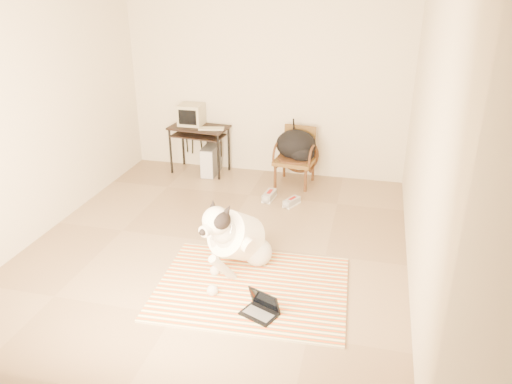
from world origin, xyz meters
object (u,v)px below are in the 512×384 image
(pc_tower, at_px, (211,160))
(backpack, at_px, (297,146))
(crt_monitor, at_px, (191,115))
(dog, at_px, (236,238))
(computer_desk, at_px, (199,133))
(rattan_chair, at_px, (296,156))
(laptop, at_px, (261,308))

(pc_tower, bearing_deg, backpack, -2.26)
(crt_monitor, distance_m, backpack, 1.63)
(dog, relative_size, pc_tower, 2.51)
(crt_monitor, bearing_deg, computer_desk, -32.55)
(pc_tower, height_order, rattan_chair, rattan_chair)
(computer_desk, bearing_deg, backpack, -3.52)
(crt_monitor, relative_size, pc_tower, 0.73)
(crt_monitor, height_order, rattan_chair, crt_monitor)
(computer_desk, relative_size, pc_tower, 1.91)
(rattan_chair, bearing_deg, dog, -94.76)
(crt_monitor, xyz_separation_m, backpack, (1.59, -0.18, -0.30))
(crt_monitor, xyz_separation_m, pc_tower, (0.32, -0.13, -0.63))
(backpack, bearing_deg, crt_monitor, 173.70)
(laptop, distance_m, pc_tower, 3.41)
(pc_tower, height_order, backpack, backpack)
(crt_monitor, xyz_separation_m, rattan_chair, (1.58, -0.17, -0.45))
(laptop, xyz_separation_m, crt_monitor, (-1.79, 3.19, 0.77))
(dog, bearing_deg, crt_monitor, 118.79)
(crt_monitor, distance_m, pc_tower, 0.72)
(crt_monitor, bearing_deg, backpack, -6.30)
(backpack, bearing_deg, computer_desk, 176.48)
(pc_tower, xyz_separation_m, backpack, (1.27, -0.05, 0.34))
(laptop, relative_size, rattan_chair, 0.46)
(computer_desk, xyz_separation_m, pc_tower, (0.18, -0.04, -0.38))
(dog, bearing_deg, rattan_chair, 85.24)
(dog, distance_m, laptop, 0.84)
(crt_monitor, distance_m, rattan_chair, 1.65)
(laptop, xyz_separation_m, computer_desk, (-1.66, 3.10, 0.52))
(laptop, distance_m, rattan_chair, 3.05)
(rattan_chair, height_order, backpack, rattan_chair)
(laptop, relative_size, pc_tower, 0.79)
(dog, xyz_separation_m, pc_tower, (-1.07, 2.39, -0.13))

